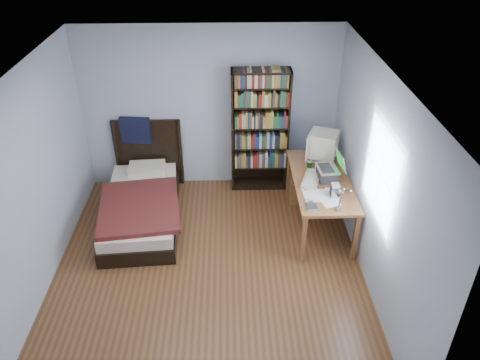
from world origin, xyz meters
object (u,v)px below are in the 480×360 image
(speaker, at_px, (335,190))
(desk_lamp, at_px, (339,196))
(keyboard, at_px, (311,179))
(soda_can, at_px, (310,166))
(bed, at_px, (142,202))
(desk, at_px, (314,180))
(crt_monitor, at_px, (322,145))
(bookshelf, at_px, (260,131))
(laptop, at_px, (328,172))

(speaker, bearing_deg, desk_lamp, -102.85)
(keyboard, xyz_separation_m, soda_can, (0.01, 0.27, 0.05))
(desk_lamp, xyz_separation_m, bed, (-2.45, 1.26, -0.91))
(desk, distance_m, keyboard, 0.60)
(desk, bearing_deg, keyboard, -106.16)
(crt_monitor, height_order, desk_lamp, desk_lamp)
(keyboard, distance_m, speaker, 0.47)
(speaker, height_order, soda_can, speaker)
(desk_lamp, relative_size, keyboard, 1.06)
(speaker, xyz_separation_m, bookshelf, (-0.85, 1.44, 0.13))
(keyboard, distance_m, bed, 2.40)
(crt_monitor, height_order, soda_can, crt_monitor)
(desk, distance_m, bookshelf, 1.09)
(keyboard, xyz_separation_m, bed, (-2.34, 0.23, -0.49))
(keyboard, relative_size, bookshelf, 0.27)
(desk_lamp, relative_size, speaker, 2.87)
(bookshelf, height_order, bed, bookshelf)
(laptop, height_order, bookshelf, bookshelf)
(desk, distance_m, crt_monitor, 0.57)
(laptop, bearing_deg, bookshelf, 129.79)
(bed, bearing_deg, keyboard, -5.68)
(soda_can, relative_size, bookshelf, 0.07)
(soda_can, bearing_deg, crt_monitor, 51.88)
(desk, height_order, laptop, laptop)
(laptop, relative_size, speaker, 2.19)
(desk, distance_m, bed, 2.50)
(bookshelf, bearing_deg, desk_lamp, -70.43)
(desk_lamp, height_order, speaker, desk_lamp)
(soda_can, xyz_separation_m, bookshelf, (-0.64, 0.77, 0.16))
(speaker, relative_size, bookshelf, 0.10)
(speaker, height_order, bed, bed)
(soda_can, distance_m, bookshelf, 1.01)
(desk_lamp, height_order, bed, desk_lamp)
(laptop, distance_m, bed, 2.64)
(desk_lamp, bearing_deg, soda_can, 94.14)
(crt_monitor, relative_size, bookshelf, 0.27)
(desk_lamp, bearing_deg, bed, 152.71)
(laptop, distance_m, keyboard, 0.24)
(desk, distance_m, laptop, 0.64)
(bookshelf, bearing_deg, soda_can, -50.18)
(desk_lamp, distance_m, soda_can, 1.35)
(desk, bearing_deg, desk_lamp, -91.19)
(desk, relative_size, keyboard, 3.22)
(bookshelf, bearing_deg, desk, -35.85)
(crt_monitor, relative_size, keyboard, 1.00)
(speaker, bearing_deg, soda_can, 105.04)
(desk_lamp, bearing_deg, bookshelf, 109.57)
(desk, relative_size, desk_lamp, 3.04)
(desk, relative_size, bed, 0.79)
(speaker, height_order, bookshelf, bookshelf)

